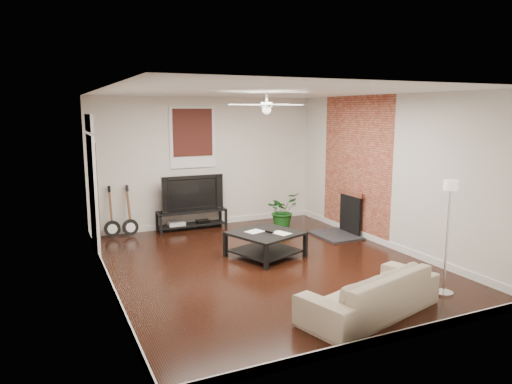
# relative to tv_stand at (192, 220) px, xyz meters

# --- Properties ---
(room) EXTENTS (5.01, 6.01, 2.81)m
(room) POSITION_rel_tv_stand_xyz_m (0.42, -2.78, 1.19)
(room) COLOR black
(room) RESTS_ON ground
(brick_accent) EXTENTS (0.02, 2.20, 2.80)m
(brick_accent) POSITION_rel_tv_stand_xyz_m (2.90, -1.78, 1.19)
(brick_accent) COLOR #994131
(brick_accent) RESTS_ON floor
(fireplace) EXTENTS (0.80, 1.10, 0.92)m
(fireplace) POSITION_rel_tv_stand_xyz_m (2.62, -1.78, 0.25)
(fireplace) COLOR black
(fireplace) RESTS_ON floor
(window_back) EXTENTS (1.00, 0.06, 1.30)m
(window_back) POSITION_rel_tv_stand_xyz_m (0.12, 0.19, 1.74)
(window_back) COLOR #3C1810
(window_back) RESTS_ON wall_back
(door_left) EXTENTS (0.08, 1.00, 2.50)m
(door_left) POSITION_rel_tv_stand_xyz_m (-2.04, -0.88, 1.04)
(door_left) COLOR white
(door_left) RESTS_ON wall_left
(tv_stand) EXTENTS (1.48, 0.39, 0.41)m
(tv_stand) POSITION_rel_tv_stand_xyz_m (0.00, 0.00, 0.00)
(tv_stand) COLOR black
(tv_stand) RESTS_ON floor
(tv) EXTENTS (1.32, 0.17, 0.76)m
(tv) POSITION_rel_tv_stand_xyz_m (-0.00, 0.02, 0.59)
(tv) COLOR black
(tv) RESTS_ON tv_stand
(coffee_table) EXTENTS (1.34, 1.34, 0.44)m
(coffee_table) POSITION_rel_tv_stand_xyz_m (0.58, -2.41, 0.01)
(coffee_table) COLOR black
(coffee_table) RESTS_ON floor
(sofa) EXTENTS (2.10, 1.26, 0.57)m
(sofa) POSITION_rel_tv_stand_xyz_m (0.74, -5.07, 0.08)
(sofa) COLOR #C2AF91
(sofa) RESTS_ON floor
(floor_lamp) EXTENTS (0.32, 0.32, 1.60)m
(floor_lamp) POSITION_rel_tv_stand_xyz_m (2.09, -4.97, 0.60)
(floor_lamp) COLOR silver
(floor_lamp) RESTS_ON floor
(potted_plant) EXTENTS (0.86, 0.81, 0.77)m
(potted_plant) POSITION_rel_tv_stand_xyz_m (1.82, -0.69, 0.18)
(potted_plant) COLOR #175118
(potted_plant) RESTS_ON floor
(guitar_left) EXTENTS (0.32, 0.23, 1.05)m
(guitar_left) POSITION_rel_tv_stand_xyz_m (-1.66, -0.03, 0.32)
(guitar_left) COLOR black
(guitar_left) RESTS_ON floor
(guitar_right) EXTENTS (0.35, 0.26, 1.05)m
(guitar_right) POSITION_rel_tv_stand_xyz_m (-1.31, -0.06, 0.32)
(guitar_right) COLOR black
(guitar_right) RESTS_ON floor
(ceiling_fan) EXTENTS (1.24, 1.24, 0.32)m
(ceiling_fan) POSITION_rel_tv_stand_xyz_m (0.42, -2.78, 2.39)
(ceiling_fan) COLOR white
(ceiling_fan) RESTS_ON ceiling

